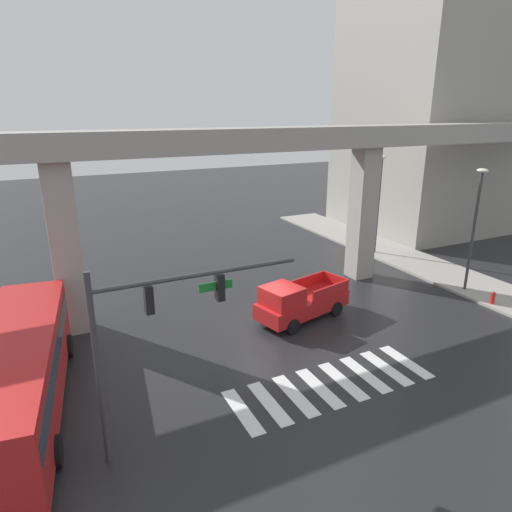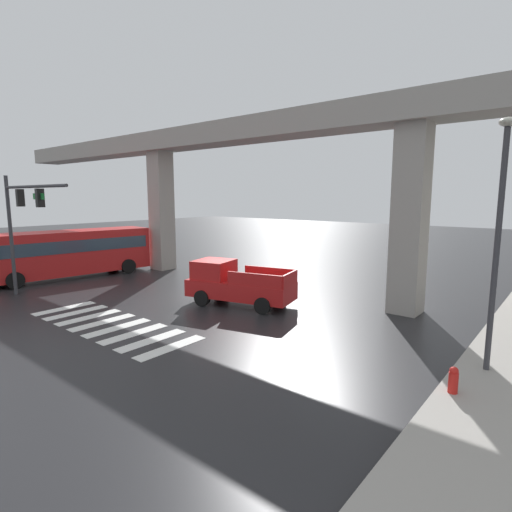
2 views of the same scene
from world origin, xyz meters
name	(u,v)px [view 1 (image 1 of 2)]	position (x,y,z in m)	size (l,w,h in m)	color
ground_plane	(265,325)	(0.00, 0.00, 0.00)	(120.00, 120.00, 0.00)	#232326
crosswalk_stripes	(331,384)	(0.00, -5.75, 0.01)	(8.25, 2.80, 0.01)	silver
elevated_overpass	(234,157)	(0.00, 3.63, 7.99)	(51.82, 2.12, 9.40)	#9E9991
office_building	(457,0)	(23.50, 12.00, 18.74)	(15.30, 11.96, 37.48)	gray
sidewalk_east	(437,270)	(13.85, 2.00, 0.07)	(4.00, 36.00, 0.15)	#9E9991
pickup_truck	(298,302)	(1.79, -0.20, 0.99)	(5.41, 3.07, 2.08)	red
city_bus	(19,371)	(-10.81, -2.47, 1.72)	(3.84, 11.03, 2.99)	red
traffic_signal_mast	(155,321)	(-6.80, -6.10, 4.39)	(6.49, 0.32, 6.20)	#38383D
street_lamp_near_corner	(476,216)	(12.65, -1.24, 4.56)	(0.44, 0.70, 7.24)	#38383D
street_lamp_mid_block	(379,193)	(12.65, 6.89, 4.56)	(0.44, 0.70, 7.24)	#38383D
fire_hydrant	(493,299)	(12.25, -3.39, 0.43)	(0.24, 0.24, 0.85)	red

